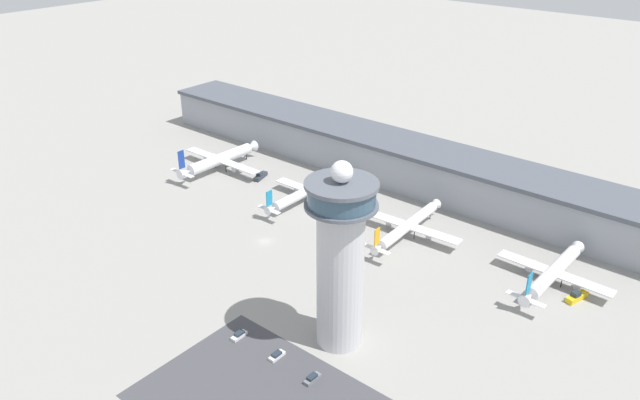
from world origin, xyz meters
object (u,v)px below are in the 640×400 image
control_tower (340,256)px  service_truck_fuel (577,297)px  airplane_gate_delta (553,272)px  service_truck_catering (260,176)px  airplane_gate_bravo (309,190)px  car_green_van (277,356)px  car_blue_compact (239,335)px  airplane_gate_charlie (408,226)px  airplane_gate_alpha (220,160)px  car_black_suv (312,379)px

control_tower → service_truck_fuel: (41.09, 57.43, -24.38)m
airplane_gate_delta → service_truck_catering: size_ratio=4.59×
airplane_gate_bravo → car_green_van: airplane_gate_bravo is taller
service_truck_catering → car_green_van: service_truck_catering is taller
airplane_gate_bravo → service_truck_fuel: bearing=-0.0°
control_tower → service_truck_fuel: size_ratio=6.23×
car_blue_compact → airplane_gate_delta: bearing=55.2°
airplane_gate_charlie → airplane_gate_alpha: bearing=-178.7°
control_tower → car_black_suv: bearing=-74.3°
control_tower → airplane_gate_bravo: control_tower is taller
car_green_van → airplane_gate_bravo: bearing=125.6°
airplane_gate_bravo → airplane_gate_charlie: airplane_gate_charlie is taller
airplane_gate_alpha → car_blue_compact: 111.45m
service_truck_catering → car_blue_compact: bearing=-48.5°
airplane_gate_delta → control_tower: bearing=-118.2°
control_tower → airplane_gate_delta: 72.08m
airplane_gate_alpha → airplane_gate_delta: bearing=2.3°
service_truck_catering → airplane_gate_delta: bearing=0.4°
airplane_gate_charlie → service_truck_catering: (-72.09, 2.56, -3.32)m
control_tower → car_black_suv: size_ratio=10.43×
control_tower → airplane_gate_delta: size_ratio=1.28×
control_tower → service_truck_fuel: bearing=54.4°
service_truck_catering → car_black_suv: (92.24, -75.69, -0.41)m
airplane_gate_bravo → airplane_gate_charlie: (44.10, -0.24, 0.42)m
airplane_gate_delta → service_truck_fuel: airplane_gate_delta is taller
airplane_gate_charlie → service_truck_catering: size_ratio=4.87×
airplane_gate_bravo → airplane_gate_delta: (92.31, 3.25, 0.18)m
control_tower → airplane_gate_bravo: (-59.76, 57.43, -21.47)m
control_tower → car_green_van: bearing=-116.7°
airplane_gate_charlie → service_truck_catering: 72.22m
control_tower → car_green_van: 30.17m
control_tower → airplane_gate_alpha: bearing=152.6°
airplane_gate_delta → car_black_suv: size_ratio=8.16×
airplane_gate_charlie → car_black_suv: bearing=-74.6°
car_black_suv → car_blue_compact: size_ratio=1.01×
airplane_gate_charlie → car_green_van: size_ratio=9.10×
airplane_gate_alpha → airplane_gate_delta: size_ratio=1.05×
airplane_gate_alpha → airplane_gate_bravo: size_ratio=0.93×
service_truck_catering → car_green_van: 109.76m
airplane_gate_bravo → airplane_gate_charlie: bearing=-0.3°
airplane_gate_alpha → car_green_van: (98.83, -70.46, -4.23)m
service_truck_catering → service_truck_fuel: 128.87m
car_green_van → car_black_suv: bearing=-2.8°
airplane_gate_delta → car_blue_compact: bearing=-124.8°
airplane_gate_charlie → car_green_van: (7.95, -72.53, -3.77)m
airplane_gate_delta → car_green_van: 86.09m
service_truck_catering → service_truck_fuel: size_ratio=1.06×
airplane_gate_charlie → airplane_gate_bravo: bearing=179.7°
airplane_gate_charlie → car_black_suv: 75.94m
airplane_gate_alpha → service_truck_catering: (18.78, 4.63, -3.78)m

